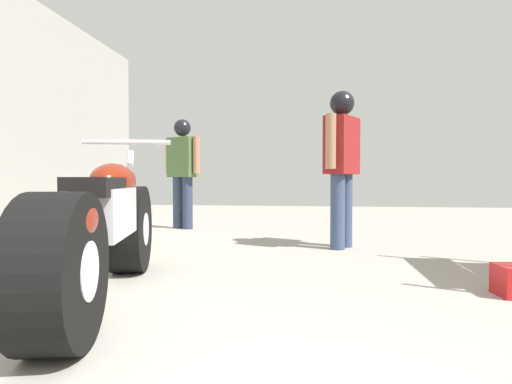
# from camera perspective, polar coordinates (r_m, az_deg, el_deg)

# --- Properties ---
(ground_plane) EXTENTS (16.26, 16.26, 0.00)m
(ground_plane) POSITION_cam_1_polar(r_m,az_deg,el_deg) (4.09, 0.12, -8.96)
(ground_plane) COLOR #9E998E
(motorcycle_maroon_cruiser) EXTENTS (0.91, 2.28, 1.07)m
(motorcycle_maroon_cruiser) POSITION_cam_1_polar(r_m,az_deg,el_deg) (2.73, -20.24, -4.98)
(motorcycle_maroon_cruiser) COLOR black
(motorcycle_maroon_cruiser) RESTS_ON ground_plane
(mechanic_in_blue) EXTENTS (0.43, 0.65, 1.73)m
(mechanic_in_blue) POSITION_cam_1_polar(r_m,az_deg,el_deg) (4.69, 11.67, 5.07)
(mechanic_in_blue) COLOR #384766
(mechanic_in_blue) RESTS_ON ground_plane
(mechanic_with_helmet) EXTENTS (0.65, 0.39, 1.69)m
(mechanic_with_helmet) POSITION_cam_1_polar(r_m,az_deg,el_deg) (6.55, -10.02, 3.89)
(mechanic_with_helmet) COLOR #2D3851
(mechanic_with_helmet) RESTS_ON ground_plane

